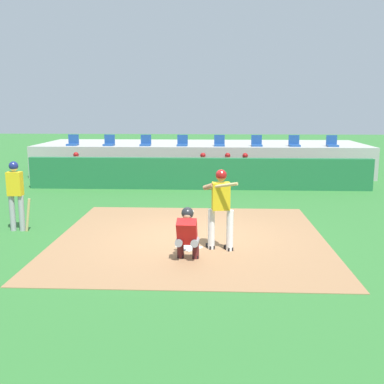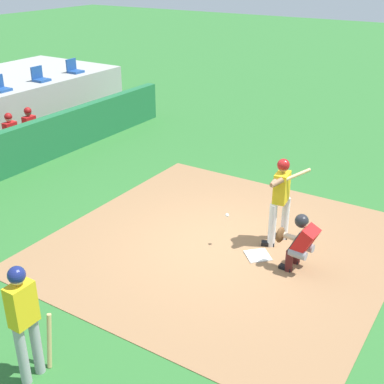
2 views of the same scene
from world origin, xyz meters
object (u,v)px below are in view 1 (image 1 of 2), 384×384
Objects in this scene: stadium_seat_1 at (109,143)px; stadium_seat_2 at (146,143)px; home_plate at (189,247)px; stadium_seat_6 at (294,143)px; stadium_seat_4 at (219,143)px; dugout_player_1 at (203,169)px; batter_at_plate at (220,204)px; dugout_player_3 at (245,169)px; on_deck_batter at (16,192)px; dugout_player_0 at (76,168)px; stadium_seat_0 at (73,142)px; stadium_seat_5 at (257,143)px; stadium_seat_3 at (182,143)px; stadium_seat_7 at (332,143)px; catcher_crouched at (187,232)px; dugout_player_2 at (228,169)px.

stadium_seat_1 is 1.00× the size of stadium_seat_2.
home_plate is at bearing -76.53° from stadium_seat_2.
home_plate is 0.92× the size of stadium_seat_2.
stadium_seat_4 is at bearing 180.00° from stadium_seat_6.
stadium_seat_6 is at bearing 27.37° from dugout_player_1.
batter_at_plate is 1.39× the size of dugout_player_3.
home_plate is 8.17m from dugout_player_1.
dugout_player_0 is at bearing 94.62° from on_deck_batter.
dugout_player_3 is 2.71× the size of stadium_seat_0.
stadium_seat_4 is (4.88, 0.00, 0.00)m from stadium_seat_1.
stadium_seat_5 is at bearing 80.35° from batter_at_plate.
dugout_player_0 and dugout_player_3 have the same top height.
dugout_player_1 is at bearing -19.27° from stadium_seat_0.
stadium_seat_3 is (1.62, 0.00, 0.00)m from stadium_seat_2.
stadium_seat_1 reaches higher than batter_at_plate.
batter_at_plate is 3.76× the size of stadium_seat_7.
stadium_seat_1 reaches higher than dugout_player_1.
dugout_player_0 is 2.71× the size of stadium_seat_0.
catcher_crouched is at bearing -89.70° from home_plate.
catcher_crouched is 11.03m from stadium_seat_3.
dugout_player_1 is at bearing 0.00° from dugout_player_0.
stadium_seat_5 reaches higher than dugout_player_1.
dugout_player_2 is 2.71× the size of stadium_seat_0.
on_deck_batter is at bearing -92.40° from stadium_seat_1.
stadium_seat_2 is (-4.25, 2.03, 0.86)m from dugout_player_3.
stadium_seat_0 is 1.00× the size of stadium_seat_4.
home_plate is 11.76m from stadium_seat_7.
on_deck_batter is 3.72× the size of stadium_seat_4.
stadium_seat_2 reaches higher than dugout_player_1.
dugout_player_3 is (6.80, 0.00, 0.00)m from dugout_player_0.
stadium_seat_3 is (-0.95, 2.03, 0.86)m from dugout_player_1.
stadium_seat_0 and stadium_seat_3 have the same top height.
dugout_player_2 is at bearing 180.00° from dugout_player_3.
stadium_seat_5 reaches higher than dugout_player_0.
on_deck_batter is 9.16m from stadium_seat_2.
stadium_seat_6 is (4.06, 10.18, 1.51)m from home_plate.
batter_at_plate reaches higher than dugout_player_3.
on_deck_batter is 10.36m from stadium_seat_4.
batter_at_plate is 3.76× the size of stadium_seat_2.
home_plate is at bearing -68.24° from stadium_seat_1.
dugout_player_0 is at bearing 119.23° from catcher_crouched.
dugout_player_1 is 2.71× the size of stadium_seat_2.
dugout_player_3 reaches higher than catcher_crouched.
on_deck_batter is 6.92m from dugout_player_0.
dugout_player_3 reaches higher than home_plate.
catcher_crouched is 1.45× the size of dugout_player_0.
dugout_player_2 is (0.98, 0.00, 0.00)m from dugout_player_1.
stadium_seat_6 reaches higher than dugout_player_2.
home_plate is at bearing -97.80° from dugout_player_2.
catcher_crouched is at bearing -134.94° from batter_at_plate.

